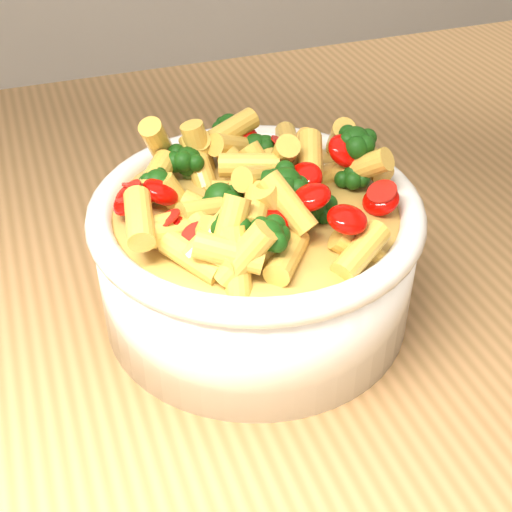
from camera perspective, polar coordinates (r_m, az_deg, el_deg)
name	(u,v)px	position (r m, az deg, el deg)	size (l,w,h in m)	color
table	(343,316)	(0.69, 6.98, -4.76)	(1.20, 0.80, 0.90)	#A47546
serving_bowl	(256,255)	(0.50, 0.00, 0.11)	(0.23, 0.23, 0.10)	white
pasta_salad	(256,181)	(0.47, 0.00, 6.04)	(0.18, 0.18, 0.04)	#F3CA4C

